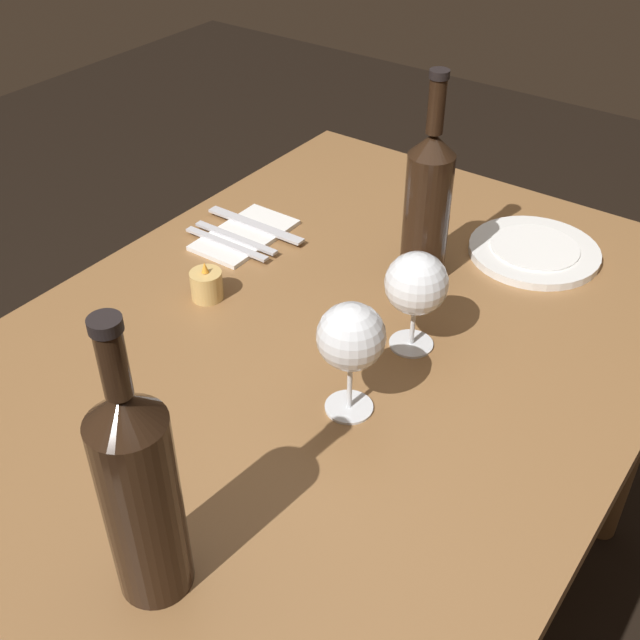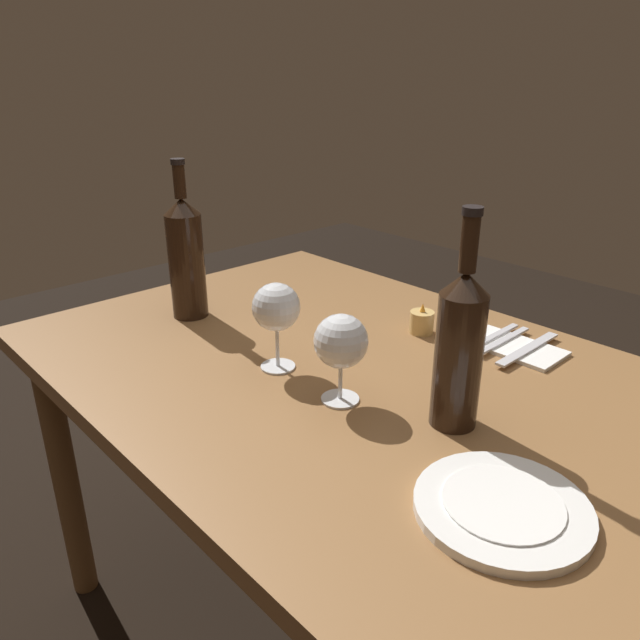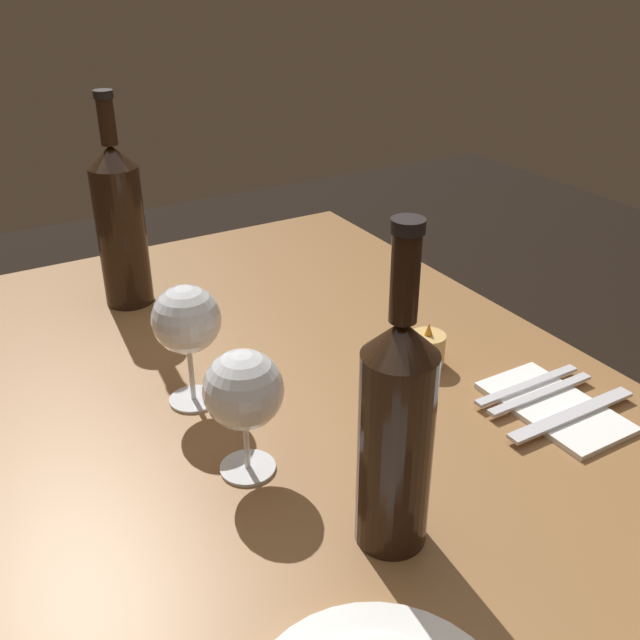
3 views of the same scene
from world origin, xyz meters
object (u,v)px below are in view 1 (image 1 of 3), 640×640
object	(u,v)px
wine_glass_right	(351,338)
folded_napkin	(245,235)
fork_outer	(226,244)
table_knife	(255,225)
dinner_plate	(534,251)
wine_bottle_second	(427,204)
votive_candle	(208,285)
wine_bottle	(140,492)
fork_inner	(236,238)
wine_glass_left	(416,285)

from	to	relation	value
wine_glass_right	folded_napkin	world-z (taller)	wine_glass_right
fork_outer	table_knife	world-z (taller)	same
wine_glass_right	folded_napkin	distance (m)	0.49
dinner_plate	fork_outer	size ratio (longest dim) A/B	1.25
dinner_plate	table_knife	bearing A→B (deg)	116.02
wine_bottle_second	votive_candle	xyz separation A→B (m)	(-0.25, 0.25, -0.11)
wine_bottle	dinner_plate	xyz separation A→B (m)	(0.85, -0.06, -0.13)
dinner_plate	fork_outer	xyz separation A→B (m)	(-0.30, 0.45, 0.00)
wine_glass_right	fork_inner	size ratio (longest dim) A/B	0.94
wine_glass_left	folded_napkin	world-z (taller)	wine_glass_left
wine_bottle	wine_bottle_second	world-z (taller)	wine_bottle
wine_glass_left	table_knife	xyz separation A→B (m)	(0.12, 0.40, -0.10)
dinner_plate	votive_candle	bearing A→B (deg)	138.55
dinner_plate	fork_inner	size ratio (longest dim) A/B	1.25
dinner_plate	folded_napkin	size ratio (longest dim) A/B	1.18
dinner_plate	wine_bottle	bearing A→B (deg)	175.70
wine_glass_left	votive_candle	world-z (taller)	wine_glass_left
votive_candle	folded_napkin	size ratio (longest dim) A/B	0.35
wine_bottle	fork_inner	distance (m)	0.71
wine_bottle_second	fork_inner	size ratio (longest dim) A/B	1.94
table_knife	wine_bottle	bearing A→B (deg)	-148.70
fork_inner	wine_bottle_second	bearing A→B (deg)	-71.98
wine_bottle	fork_outer	distance (m)	0.69
wine_bottle_second	folded_napkin	world-z (taller)	wine_bottle_second
wine_bottle	votive_candle	bearing A→B (deg)	36.12
wine_glass_left	wine_glass_right	size ratio (longest dim) A/B	0.93
folded_napkin	fork_outer	size ratio (longest dim) A/B	1.06
wine_glass_left	wine_glass_right	world-z (taller)	wine_glass_right
fork_inner	dinner_plate	bearing A→B (deg)	-58.58
wine_glass_right	wine_bottle_second	xyz separation A→B (m)	(0.34, 0.08, 0.01)
wine_bottle_second	table_knife	world-z (taller)	wine_bottle_second
wine_glass_right	folded_napkin	bearing A→B (deg)	57.14
wine_bottle_second	folded_napkin	distance (m)	0.35
folded_napkin	fork_outer	bearing A→B (deg)	180.00
wine_bottle_second	wine_glass_right	bearing A→B (deg)	-166.16
dinner_plate	fork_inner	bearing A→B (deg)	121.42
wine_bottle	fork_outer	world-z (taller)	wine_bottle
wine_glass_left	wine_bottle_second	xyz separation A→B (m)	(0.17, 0.08, 0.03)
fork_outer	table_knife	xyz separation A→B (m)	(0.08, 0.00, 0.00)
wine_glass_left	fork_outer	distance (m)	0.42
dinner_plate	wine_glass_left	bearing A→B (deg)	172.33
dinner_plate	fork_inner	xyz separation A→B (m)	(-0.27, 0.45, 0.00)
fork_inner	folded_napkin	bearing A→B (deg)	0.00
folded_napkin	fork_inner	bearing A→B (deg)	180.00
wine_bottle	wine_bottle_second	bearing A→B (deg)	5.41
wine_glass_left	wine_glass_right	xyz separation A→B (m)	(-0.17, -0.00, 0.01)
wine_glass_right	votive_candle	xyz separation A→B (m)	(0.08, 0.33, -0.10)
wine_glass_right	fork_outer	bearing A→B (deg)	62.43
votive_candle	fork_outer	world-z (taller)	votive_candle
folded_napkin	wine_glass_right	bearing A→B (deg)	-122.86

